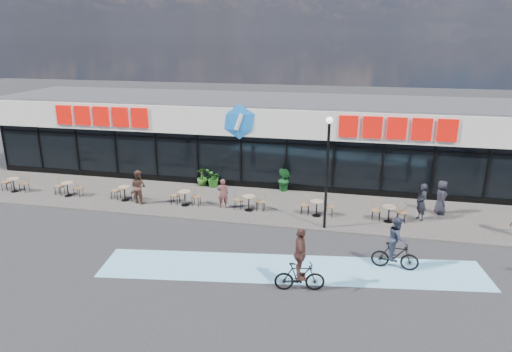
# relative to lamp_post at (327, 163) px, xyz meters

# --- Properties ---
(ground) EXTENTS (120.00, 120.00, 0.00)m
(ground) POSITION_rel_lamp_post_xyz_m (-4.93, -2.30, -3.03)
(ground) COLOR #28282B
(ground) RESTS_ON ground
(sidewalk) EXTENTS (44.00, 5.00, 0.10)m
(sidewalk) POSITION_rel_lamp_post_xyz_m (-4.93, 2.20, -2.98)
(sidewalk) COLOR #5B5651
(sidewalk) RESTS_ON ground
(bike_lane) EXTENTS (14.17, 4.13, 0.01)m
(bike_lane) POSITION_rel_lamp_post_xyz_m (-0.93, -3.80, -3.03)
(bike_lane) COLOR #80CBF1
(bike_lane) RESTS_ON ground
(building) EXTENTS (30.60, 6.57, 4.75)m
(building) POSITION_rel_lamp_post_xyz_m (-4.93, 7.63, -0.70)
(building) COLOR black
(building) RESTS_ON ground
(lamp_post) EXTENTS (0.28, 0.28, 4.91)m
(lamp_post) POSITION_rel_lamp_post_xyz_m (0.00, 0.00, 0.00)
(lamp_post) COLOR black
(lamp_post) RESTS_ON sidewalk
(bistro_set_0) EXTENTS (1.54, 0.62, 0.90)m
(bistro_set_0) POSITION_rel_lamp_post_xyz_m (-16.68, 1.36, -2.48)
(bistro_set_0) COLOR #9E7E65
(bistro_set_0) RESTS_ON sidewalk
(bistro_set_1) EXTENTS (1.54, 0.62, 0.90)m
(bistro_set_1) POSITION_rel_lamp_post_xyz_m (-13.44, 1.36, -2.48)
(bistro_set_1) COLOR #9E7E65
(bistro_set_1) RESTS_ON sidewalk
(bistro_set_2) EXTENTS (1.54, 0.62, 0.90)m
(bistro_set_2) POSITION_rel_lamp_post_xyz_m (-10.19, 1.36, -2.48)
(bistro_set_2) COLOR #9E7E65
(bistro_set_2) RESTS_ON sidewalk
(bistro_set_3) EXTENTS (1.54, 0.62, 0.90)m
(bistro_set_3) POSITION_rel_lamp_post_xyz_m (-6.95, 1.36, -2.48)
(bistro_set_3) COLOR #9E7E65
(bistro_set_3) RESTS_ON sidewalk
(bistro_set_4) EXTENTS (1.54, 0.62, 0.90)m
(bistro_set_4) POSITION_rel_lamp_post_xyz_m (-3.70, 1.36, -2.48)
(bistro_set_4) COLOR #9E7E65
(bistro_set_4) RESTS_ON sidewalk
(bistro_set_5) EXTENTS (1.54, 0.62, 0.90)m
(bistro_set_5) POSITION_rel_lamp_post_xyz_m (-0.46, 1.36, -2.48)
(bistro_set_5) COLOR #9E7E65
(bistro_set_5) RESTS_ON sidewalk
(bistro_set_6) EXTENTS (1.54, 0.62, 0.90)m
(bistro_set_6) POSITION_rel_lamp_post_xyz_m (2.78, 1.36, -2.48)
(bistro_set_6) COLOR #9E7E65
(bistro_set_6) RESTS_ON sidewalk
(potted_plant_left) EXTENTS (0.79, 0.79, 1.03)m
(potted_plant_left) POSITION_rel_lamp_post_xyz_m (-7.10, 4.38, -2.42)
(potted_plant_left) COLOR #265418
(potted_plant_left) RESTS_ON sidewalk
(potted_plant_mid) EXTENTS (0.88, 0.99, 1.03)m
(potted_plant_mid) POSITION_rel_lamp_post_xyz_m (-6.41, 4.26, -2.42)
(potted_plant_mid) COLOR #235A19
(potted_plant_mid) RESTS_ON sidewalk
(potted_plant_right) EXTENTS (0.94, 0.95, 1.35)m
(potted_plant_right) POSITION_rel_lamp_post_xyz_m (-2.47, 4.41, -2.26)
(potted_plant_right) COLOR #164E1E
(potted_plant_right) RESTS_ON sidewalk
(patron_left) EXTENTS (0.61, 0.48, 1.47)m
(patron_left) POSITION_rel_lamp_post_xyz_m (-5.03, 1.38, -2.20)
(patron_left) COLOR brown
(patron_left) RESTS_ON sidewalk
(patron_right) EXTENTS (0.96, 0.83, 1.70)m
(patron_right) POSITION_rel_lamp_post_xyz_m (-9.34, 1.15, -2.08)
(patron_right) COLOR #513529
(patron_right) RESTS_ON sidewalk
(pedestrian_a) EXTENTS (0.63, 0.74, 1.72)m
(pedestrian_a) POSITION_rel_lamp_post_xyz_m (4.22, 1.81, -2.07)
(pedestrian_a) COLOR black
(pedestrian_a) RESTS_ON sidewalk
(pedestrian_b) EXTENTS (0.53, 0.81, 1.64)m
(pedestrian_b) POSITION_rel_lamp_post_xyz_m (5.21, 2.76, -2.11)
(pedestrian_b) COLOR black
(pedestrian_b) RESTS_ON sidewalk
(cyclist_a) EXTENTS (1.73, 0.81, 2.03)m
(cyclist_a) POSITION_rel_lamp_post_xyz_m (2.76, -2.97, -2.19)
(cyclist_a) COLOR black
(cyclist_a) RESTS_ON ground
(cyclist_c) EXTENTS (1.75, 1.12, 2.26)m
(cyclist_c) POSITION_rel_lamp_post_xyz_m (-0.47, -5.17, -2.10)
(cyclist_c) COLOR black
(cyclist_c) RESTS_ON ground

